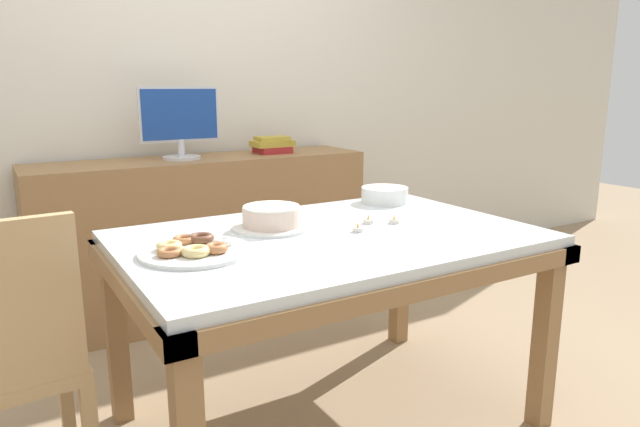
% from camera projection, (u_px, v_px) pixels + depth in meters
% --- Properties ---
extents(ground_plane, '(12.00, 12.00, 0.00)m').
position_uv_depth(ground_plane, '(329.00, 420.00, 2.20)').
color(ground_plane, '#997F60').
extents(wall_back, '(8.00, 0.10, 2.60)m').
position_uv_depth(wall_back, '(182.00, 79.00, 3.26)').
color(wall_back, silver).
rests_on(wall_back, ground).
extents(dining_table, '(1.48, 0.98, 0.75)m').
position_uv_depth(dining_table, '(329.00, 258.00, 2.05)').
color(dining_table, silver).
rests_on(dining_table, ground).
extents(chair, '(0.44, 0.44, 0.94)m').
position_uv_depth(chair, '(1.00, 361.00, 1.56)').
color(chair, tan).
rests_on(chair, ground).
extents(sideboard, '(1.82, 0.44, 0.88)m').
position_uv_depth(sideboard, '(207.00, 236.00, 3.19)').
color(sideboard, olive).
rests_on(sideboard, ground).
extents(computer_monitor, '(0.42, 0.20, 0.38)m').
position_uv_depth(computer_monitor, '(180.00, 123.00, 2.99)').
color(computer_monitor, silver).
rests_on(computer_monitor, sideboard).
extents(book_stack, '(0.23, 0.16, 0.10)m').
position_uv_depth(book_stack, '(272.00, 145.00, 3.30)').
color(book_stack, maroon).
rests_on(book_stack, sideboard).
extents(cake_chocolate_round, '(0.29, 0.29, 0.09)m').
position_uv_depth(cake_chocolate_round, '(272.00, 218.00, 2.09)').
color(cake_chocolate_round, white).
rests_on(cake_chocolate_round, dining_table).
extents(pastry_platter, '(0.35, 0.35, 0.04)m').
position_uv_depth(pastry_platter, '(194.00, 249.00, 1.79)').
color(pastry_platter, white).
rests_on(pastry_platter, dining_table).
extents(plate_stack, '(0.21, 0.21, 0.07)m').
position_uv_depth(plate_stack, '(385.00, 195.00, 2.56)').
color(plate_stack, white).
rests_on(plate_stack, dining_table).
extents(tealight_centre, '(0.04, 0.04, 0.04)m').
position_uv_depth(tealight_centre, '(368.00, 221.00, 2.17)').
color(tealight_centre, silver).
rests_on(tealight_centre, dining_table).
extents(tealight_near_front, '(0.04, 0.04, 0.04)m').
position_uv_depth(tealight_near_front, '(394.00, 221.00, 2.18)').
color(tealight_near_front, silver).
rests_on(tealight_near_front, dining_table).
extents(tealight_near_cakes, '(0.04, 0.04, 0.04)m').
position_uv_depth(tealight_near_cakes, '(358.00, 229.00, 2.05)').
color(tealight_near_cakes, silver).
rests_on(tealight_near_cakes, dining_table).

